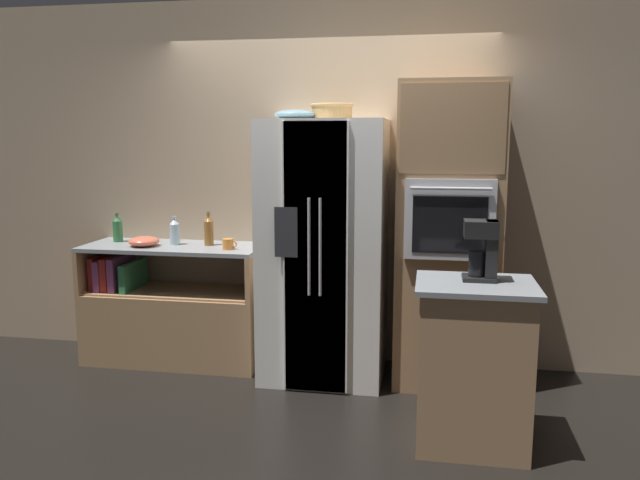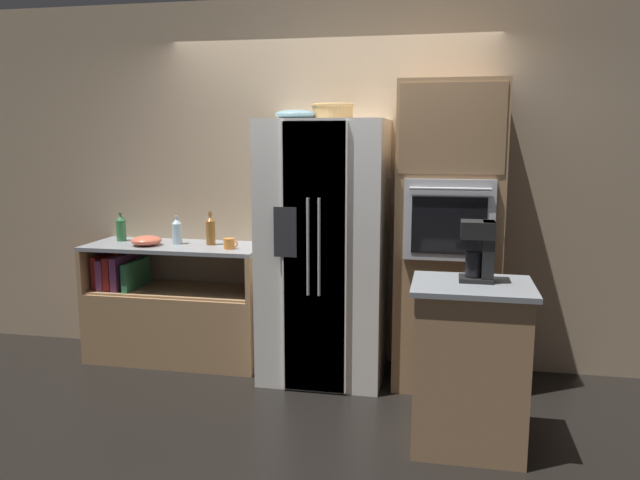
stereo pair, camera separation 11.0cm
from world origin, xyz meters
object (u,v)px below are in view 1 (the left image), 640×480
(refrigerator, at_px, (324,251))
(wall_oven, at_px, (448,236))
(wicker_basket, at_px, (332,111))
(bottle_tall, at_px, (118,229))
(bottle_short, at_px, (209,230))
(bottle_wide, at_px, (175,231))
(mug, at_px, (228,244))
(coffee_maker, at_px, (484,248))
(mixing_bowl, at_px, (144,241))
(fruit_bowl, at_px, (295,115))

(refrigerator, distance_m, wall_oven, 0.89)
(wicker_basket, xyz_separation_m, bottle_tall, (-1.75, 0.08, -0.91))
(bottle_tall, distance_m, bottle_short, 0.78)
(bottle_tall, relative_size, bottle_wide, 1.03)
(bottle_wide, height_order, mug, bottle_wide)
(wall_oven, xyz_separation_m, bottle_wide, (-2.09, 0.08, -0.04))
(wall_oven, bearing_deg, coffee_maker, -78.87)
(bottle_tall, xyz_separation_m, mixing_bowl, (0.30, -0.16, -0.07))
(wall_oven, xyz_separation_m, coffee_maker, (0.18, -0.90, 0.08))
(fruit_bowl, bearing_deg, mug, -178.23)
(mug, height_order, mixing_bowl, mug)
(mug, bearing_deg, bottle_tall, 169.71)
(fruit_bowl, distance_m, bottle_wide, 1.34)
(wicker_basket, height_order, bottle_short, wicker_basket)
(wall_oven, distance_m, coffee_maker, 0.92)
(wicker_basket, distance_m, mixing_bowl, 1.75)
(fruit_bowl, bearing_deg, bottle_short, 169.81)
(wall_oven, distance_m, mug, 1.61)
(refrigerator, relative_size, bottle_tall, 8.16)
(refrigerator, bearing_deg, bottle_wide, 173.81)
(bottle_tall, height_order, bottle_wide, bottle_tall)
(fruit_bowl, height_order, mug, fruit_bowl)
(wall_oven, relative_size, bottle_wide, 9.52)
(fruit_bowl, xyz_separation_m, bottle_tall, (-1.50, 0.16, -0.88))
(bottle_short, relative_size, bottle_wide, 1.16)
(bottle_short, bearing_deg, wicker_basket, -2.88)
(bottle_short, distance_m, mixing_bowl, 0.50)
(fruit_bowl, bearing_deg, coffee_maker, -34.23)
(coffee_maker, bearing_deg, fruit_bowl, 145.77)
(wicker_basket, relative_size, mug, 2.73)
(bottle_short, relative_size, mixing_bowl, 1.11)
(wicker_basket, bearing_deg, bottle_short, 177.12)
(bottle_wide, bearing_deg, bottle_short, 3.46)
(fruit_bowl, relative_size, coffee_maker, 0.87)
(bottle_wide, xyz_separation_m, mug, (0.48, -0.13, -0.06))
(fruit_bowl, relative_size, mixing_bowl, 1.28)
(wicker_basket, bearing_deg, fruit_bowl, -162.35)
(bottle_wide, bearing_deg, coffee_maker, -23.35)
(wall_oven, xyz_separation_m, mixing_bowl, (-2.29, -0.03, -0.10))
(bottle_tall, xyz_separation_m, bottle_wide, (0.51, -0.05, -0.00))
(wicker_basket, distance_m, bottle_tall, 1.98)
(coffee_maker, bearing_deg, bottle_short, 153.47)
(bottle_tall, bearing_deg, mixing_bowl, -28.27)
(mug, bearing_deg, bottle_wide, 164.91)
(wicker_basket, bearing_deg, mixing_bowl, -176.92)
(mug, bearing_deg, wall_oven, 1.72)
(bottle_tall, height_order, mixing_bowl, bottle_tall)
(bottle_wide, height_order, mixing_bowl, bottle_wide)
(refrigerator, distance_m, bottle_short, 0.95)
(bottle_tall, relative_size, mug, 2.05)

